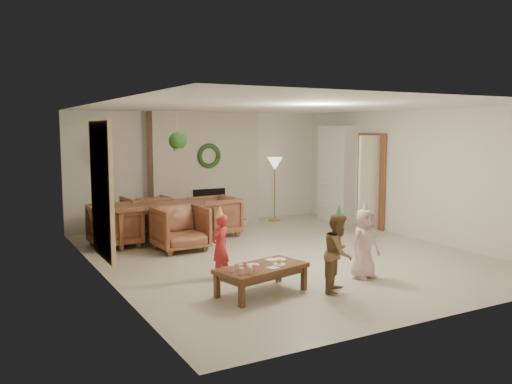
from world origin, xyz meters
TOP-DOWN VIEW (x-y plane):
  - floor at (0.00, 0.00)m, footprint 7.00×7.00m
  - ceiling at (0.00, 0.00)m, footprint 7.00×7.00m
  - wall_back at (0.00, 3.50)m, footprint 7.00×0.00m
  - wall_front at (0.00, -3.50)m, footprint 7.00×0.00m
  - wall_left at (-3.00, 0.00)m, footprint 0.00×7.00m
  - wall_right at (3.00, 0.00)m, footprint 0.00×7.00m
  - fireplace_mass at (0.00, 3.30)m, footprint 2.50×0.40m
  - fireplace_hearth at (0.00, 2.95)m, footprint 1.60×0.30m
  - fireplace_firebox at (0.00, 3.12)m, footprint 0.75×0.12m
  - fireplace_wreath at (0.00, 3.07)m, footprint 0.54×0.10m
  - floor_lamp_base at (1.62, 3.00)m, footprint 0.28×0.28m
  - floor_lamp_post at (1.62, 3.00)m, footprint 0.03×0.03m
  - floor_lamp_shade at (1.62, 3.00)m, footprint 0.35×0.35m
  - bookshelf_carcass at (2.84, 2.30)m, footprint 0.30×1.00m
  - bookshelf_shelf_a at (2.82, 2.30)m, footprint 0.30×0.92m
  - bookshelf_shelf_b at (2.82, 2.30)m, footprint 0.30×0.92m
  - bookshelf_shelf_c at (2.82, 2.30)m, footprint 0.30×0.92m
  - bookshelf_shelf_d at (2.82, 2.30)m, footprint 0.30×0.92m
  - books_row_lower at (2.80, 2.15)m, footprint 0.20×0.40m
  - books_row_mid at (2.80, 2.35)m, footprint 0.20×0.44m
  - books_row_upper at (2.80, 2.20)m, footprint 0.20×0.36m
  - door_frame at (2.96, 1.20)m, footprint 0.05×0.86m
  - door_leaf at (2.58, 0.82)m, footprint 0.77×0.32m
  - curtain_panel at (-2.96, 0.20)m, footprint 0.06×1.20m
  - dining_table at (-1.45, 2.01)m, footprint 2.07×1.21m
  - dining_chair_near at (-1.42, 1.12)m, footprint 0.88×0.90m
  - dining_chair_far at (-1.49, 2.91)m, footprint 0.88×0.90m
  - dining_chair_left at (-2.35, 1.98)m, footprint 0.90×0.88m
  - dining_chair_right at (-0.34, 2.06)m, footprint 0.90×0.88m
  - hanging_plant_cord at (-1.30, 1.50)m, footprint 0.01×0.01m
  - hanging_plant_pot at (-1.30, 1.50)m, footprint 0.16×0.16m
  - hanging_plant_foliage at (-1.30, 1.50)m, footprint 0.32×0.32m
  - coffee_table_top at (-1.39, -1.73)m, footprint 1.30×0.85m
  - coffee_table_apron at (-1.39, -1.73)m, footprint 1.19×0.74m
  - coffee_leg_fl at (-1.86, -2.09)m, footprint 0.08×0.08m
  - coffee_leg_fr at (-0.80, -1.85)m, footprint 0.08×0.08m
  - coffee_leg_bl at (-1.97, -1.62)m, footprint 0.08×0.08m
  - coffee_leg_br at (-0.91, -1.37)m, footprint 0.08×0.08m
  - cup_a at (-1.80, -1.97)m, footprint 0.08×0.08m
  - cup_b at (-1.84, -1.79)m, footprint 0.08×0.08m
  - cup_c at (-1.69, -1.99)m, footprint 0.08×0.08m
  - cup_d at (-1.73, -1.81)m, footprint 0.08×0.08m
  - cup_e at (-1.58, -1.89)m, footprint 0.08×0.08m
  - cup_f at (-1.62, -1.71)m, footprint 0.08×0.08m
  - plate_a at (-1.46, -1.64)m, footprint 0.20×0.20m
  - plate_b at (-1.14, -1.77)m, footprint 0.20×0.20m
  - plate_c at (-1.00, -1.55)m, footprint 0.20×0.20m
  - food_scoop at (-1.14, -1.77)m, footprint 0.08×0.08m
  - napkin_left at (-1.31, -1.88)m, footprint 0.16×0.16m
  - napkin_right at (-1.11, -1.50)m, footprint 0.16×0.16m
  - child_red at (-1.55, -0.83)m, footprint 0.40×0.35m
  - party_hat_red at (-1.55, -0.83)m, footprint 0.14×0.14m
  - child_plaid at (-0.44, -2.11)m, footprint 0.64×0.62m
  - party_hat_plaid at (-0.44, -2.11)m, footprint 0.16×0.16m
  - child_pink at (0.26, -1.80)m, footprint 0.52×0.37m
  - party_hat_pink at (0.26, -1.80)m, footprint 0.14×0.14m

SIDE VIEW (x-z plane):
  - floor at x=0.00m, z-range 0.00..0.00m
  - floor_lamp_base at x=1.62m, z-range 0.00..0.03m
  - fireplace_hearth at x=0.00m, z-range 0.00..0.12m
  - coffee_leg_fl at x=-1.86m, z-range 0.00..0.31m
  - coffee_leg_fr at x=-0.80m, z-range 0.00..0.31m
  - coffee_leg_bl at x=-1.97m, z-range 0.00..0.31m
  - coffee_leg_br at x=-0.91m, z-range 0.00..0.31m
  - coffee_table_apron at x=-1.39m, z-range 0.24..0.31m
  - coffee_table_top at x=-1.39m, z-range 0.31..0.37m
  - dining_table at x=-1.45m, z-range 0.00..0.71m
  - napkin_left at x=-1.31m, z-range 0.37..0.37m
  - napkin_right at x=-1.11m, z-range 0.37..0.37m
  - plate_a at x=-1.46m, z-range 0.37..0.37m
  - plate_b at x=-1.14m, z-range 0.37..0.37m
  - plate_c at x=-1.00m, z-range 0.37..0.37m
  - dining_chair_near at x=-1.42m, z-range 0.00..0.79m
  - dining_chair_far at x=-1.49m, z-range 0.00..0.79m
  - dining_chair_left at x=-2.35m, z-range 0.00..0.79m
  - dining_chair_right at x=-0.34m, z-range 0.00..0.79m
  - food_scoop at x=-1.14m, z-range 0.37..0.44m
  - cup_a at x=-1.80m, z-range 0.37..0.45m
  - cup_b at x=-1.84m, z-range 0.37..0.45m
  - cup_c at x=-1.69m, z-range 0.37..0.45m
  - cup_d at x=-1.73m, z-range 0.37..0.45m
  - cup_e at x=-1.58m, z-range 0.37..0.45m
  - cup_f at x=-1.62m, z-range 0.37..0.45m
  - fireplace_firebox at x=0.00m, z-range 0.07..0.82m
  - bookshelf_shelf_a at x=2.82m, z-range 0.43..0.47m
  - child_red at x=-1.55m, z-range 0.00..0.93m
  - child_pink at x=0.26m, z-range 0.00..1.01m
  - child_plaid at x=-0.44m, z-range 0.00..1.03m
  - books_row_lower at x=2.80m, z-range 0.47..0.71m
  - floor_lamp_post at x=1.62m, z-range 0.02..1.36m
  - bookshelf_shelf_b at x=2.82m, z-range 0.83..0.86m
  - party_hat_red at x=-1.55m, z-range 0.88..1.06m
  - books_row_mid at x=2.80m, z-range 0.87..1.11m
  - door_leaf at x=2.58m, z-range 0.00..2.00m
  - door_frame at x=2.96m, z-range 0.00..2.04m
  - party_hat_pink at x=0.26m, z-range 0.96..1.14m
  - party_hat_plaid at x=-0.44m, z-range 0.99..1.16m
  - bookshelf_carcass at x=2.84m, z-range 0.00..2.20m
  - wall_back at x=0.00m, z-range -2.25..4.75m
  - wall_front at x=0.00m, z-range -2.25..4.75m
  - wall_left at x=-3.00m, z-range -2.25..4.75m
  - wall_right at x=3.00m, z-range -2.25..4.75m
  - fireplace_mass at x=0.00m, z-range 0.00..2.50m
  - bookshelf_shelf_c at x=2.82m, z-range 1.24..1.26m
  - curtain_panel at x=-2.96m, z-range 0.25..2.25m
  - floor_lamp_shade at x=1.62m, z-range 1.18..1.48m
  - books_row_upper at x=2.80m, z-range 1.27..1.49m
  - fireplace_wreath at x=0.00m, z-range 1.28..1.82m
  - bookshelf_shelf_d at x=2.82m, z-range 1.64..1.66m
  - hanging_plant_pot at x=-1.30m, z-range 1.74..1.86m
  - hanging_plant_foliage at x=-1.30m, z-range 1.76..2.08m
  - hanging_plant_cord at x=-1.30m, z-range 1.80..2.50m
  - ceiling at x=0.00m, z-range 2.50..2.50m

